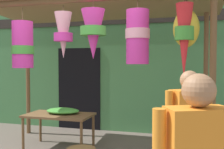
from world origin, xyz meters
TOP-DOWN VIEW (x-y plane):
  - shop_facade at (-0.00, 2.65)m, footprint 12.97×0.29m
  - market_stall_canopy at (0.09, 0.69)m, footprint 4.41×2.20m
  - display_table at (-0.66, 0.96)m, footprint 1.27×0.72m
  - flower_heap_on_table at (-0.60, 1.02)m, footprint 0.65×0.45m
  - folding_chair at (1.59, 0.35)m, footprint 0.53×0.53m
  - vendor_in_orange at (1.74, -0.68)m, footprint 0.50×0.41m

SIDE VIEW (x-z plane):
  - folding_chair at x=1.59m, z-range 0.08..0.92m
  - display_table at x=-0.66m, z-range 0.26..0.92m
  - flower_heap_on_table at x=-0.60m, z-range 0.66..0.76m
  - vendor_in_orange at x=1.74m, z-range 0.13..1.68m
  - shop_facade at x=0.00m, z-range 0.00..4.30m
  - market_stall_canopy at x=0.09m, z-range 1.00..3.86m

